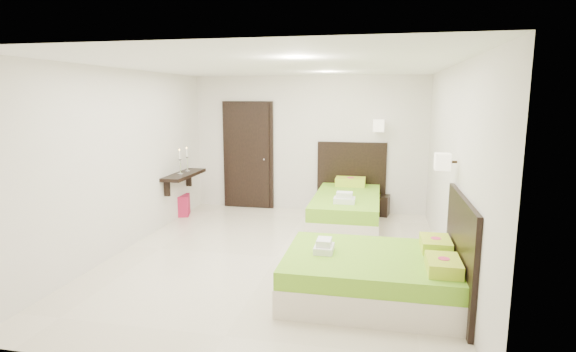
% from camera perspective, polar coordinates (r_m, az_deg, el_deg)
% --- Properties ---
extents(floor, '(5.50, 5.50, 0.00)m').
position_cam_1_polar(floor, '(6.36, -1.45, -10.25)').
color(floor, beige).
rests_on(floor, ground).
extents(bed_single, '(1.30, 2.17, 1.79)m').
position_cam_1_polar(bed_single, '(7.80, 7.53, -4.00)').
color(bed_single, beige).
rests_on(bed_single, ground).
extents(bed_double, '(1.89, 1.61, 1.56)m').
position_cam_1_polar(bed_double, '(5.15, 11.35, -12.07)').
color(bed_double, beige).
rests_on(bed_double, ground).
extents(nightstand, '(0.48, 0.44, 0.38)m').
position_cam_1_polar(nightstand, '(8.68, 11.30, -3.59)').
color(nightstand, black).
rests_on(nightstand, ground).
extents(ottoman, '(0.49, 0.49, 0.39)m').
position_cam_1_polar(ottoman, '(8.71, -13.72, -3.62)').
color(ottoman, '#A3153A').
rests_on(ottoman, ground).
extents(door, '(1.02, 0.15, 2.14)m').
position_cam_1_polar(door, '(8.96, -5.08, 2.58)').
color(door, black).
rests_on(door, ground).
extents(console_shelf, '(0.35, 1.20, 0.78)m').
position_cam_1_polar(console_shelf, '(8.28, -13.11, 0.12)').
color(console_shelf, black).
rests_on(console_shelf, ground).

